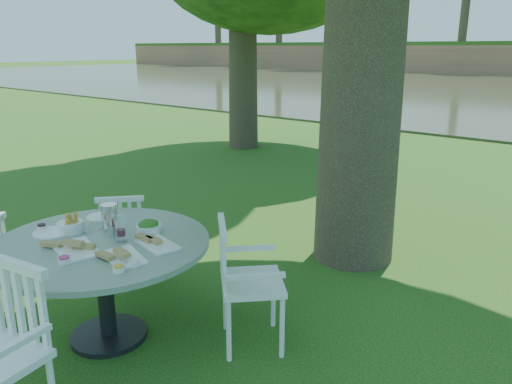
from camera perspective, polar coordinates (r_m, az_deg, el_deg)
ground at (r=4.64m, az=-1.60°, el=-10.67°), size 140.00×140.00×0.00m
table at (r=3.77m, az=-17.18°, el=-7.24°), size 1.54×1.54×0.78m
chair_ne at (r=3.58m, az=-1.94°, el=-9.42°), size 0.65×0.65×0.94m
chair_nw at (r=4.74m, az=-14.94°, el=-4.21°), size 0.57×0.58×0.83m
chair_se at (r=3.11m, az=-26.93°, el=-14.82°), size 0.58×0.56×1.00m
tableware at (r=3.77m, az=-17.07°, el=-4.30°), size 1.15×0.83×0.23m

